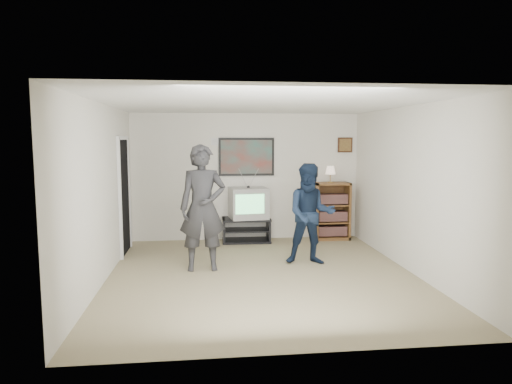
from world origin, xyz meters
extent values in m
cube|color=#726348|center=(0.00, 0.00, 0.00)|extent=(4.50, 5.00, 0.01)
cube|color=white|center=(0.00, 0.00, 2.50)|extent=(4.50, 5.00, 0.01)
cube|color=silver|center=(0.00, 2.50, 1.25)|extent=(4.50, 0.01, 2.50)
cube|color=silver|center=(-2.25, 0.00, 1.25)|extent=(0.01, 5.00, 2.50)
cube|color=silver|center=(2.25, 0.00, 1.25)|extent=(0.01, 5.00, 2.50)
cube|color=black|center=(-0.03, 2.23, 0.45)|extent=(0.94, 0.53, 0.04)
cube|color=black|center=(-0.03, 2.23, 0.02)|extent=(0.94, 0.53, 0.04)
cube|color=black|center=(-0.47, 2.23, 0.23)|extent=(0.05, 0.50, 0.47)
cube|color=black|center=(0.41, 2.23, 0.23)|extent=(0.05, 0.50, 0.47)
imported|color=#2B2A2D|center=(-0.86, 0.40, 0.96)|extent=(0.72, 0.48, 1.92)
imported|color=#121F33|center=(0.85, 0.54, 0.81)|extent=(0.87, 0.72, 1.62)
cube|color=white|center=(-0.92, 0.63, 1.23)|extent=(0.05, 0.13, 0.04)
cube|color=white|center=(0.85, 0.80, 1.08)|extent=(0.04, 0.11, 0.03)
cube|color=black|center=(0.00, 2.48, 1.65)|extent=(1.10, 0.03, 0.75)
cube|color=white|center=(-0.55, 2.48, 1.95)|extent=(0.28, 0.02, 0.14)
cube|color=#351C11|center=(2.00, 2.48, 1.88)|extent=(0.30, 0.03, 0.30)
cube|color=black|center=(-2.23, 1.60, 1.00)|extent=(0.03, 0.85, 2.00)
camera|label=1|loc=(-0.83, -6.50, 2.01)|focal=32.00mm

